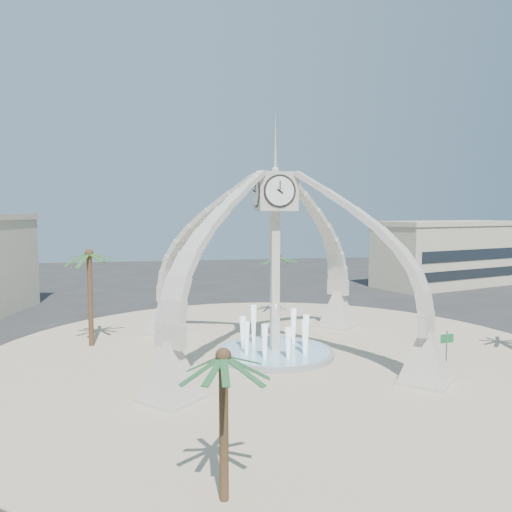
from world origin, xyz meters
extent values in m
plane|color=#282828|center=(0.00, 0.00, 0.00)|extent=(140.00, 140.00, 0.00)
cylinder|color=tan|center=(0.00, 0.00, 0.03)|extent=(40.00, 40.00, 0.06)
cube|color=beige|center=(0.00, 0.00, 4.90)|extent=(0.55, 0.55, 9.80)
cube|color=beige|center=(0.00, 0.00, 11.05)|extent=(2.50, 2.50, 2.50)
cone|color=beige|center=(0.00, 0.00, 14.30)|extent=(0.20, 0.20, 4.00)
cylinder|color=white|center=(0.00, -1.29, 11.05)|extent=(1.84, 0.04, 1.84)
pyramid|color=beige|center=(7.07, 7.07, 1.60)|extent=(3.80, 3.80, 3.20)
pyramid|color=beige|center=(-7.07, 7.07, 1.60)|extent=(3.80, 3.80, 3.20)
pyramid|color=beige|center=(-7.07, -7.07, 1.60)|extent=(3.80, 3.80, 3.20)
pyramid|color=beige|center=(7.07, -7.07, 1.60)|extent=(3.80, 3.80, 3.20)
cylinder|color=#9D9D9F|center=(0.00, 0.00, 0.20)|extent=(8.00, 8.00, 0.40)
cylinder|color=#98CCE3|center=(0.00, 0.00, 0.42)|extent=(7.40, 7.40, 0.04)
cone|color=white|center=(0.00, 0.00, 2.02)|extent=(0.60, 0.60, 3.20)
cube|color=#C0B695|center=(30.00, 28.00, 4.00)|extent=(21.49, 13.79, 8.00)
cube|color=#C0B695|center=(30.00, 28.00, 8.30)|extent=(21.87, 14.17, 0.60)
cylinder|color=brown|center=(-12.52, 4.95, 3.46)|extent=(0.37, 0.37, 6.91)
cylinder|color=brown|center=(3.30, 12.78, 2.87)|extent=(0.33, 0.33, 5.73)
cylinder|color=brown|center=(-5.51, -16.32, 2.55)|extent=(0.32, 0.32, 5.11)
cylinder|color=slate|center=(9.10, -5.89, 1.35)|extent=(0.09, 0.09, 2.70)
cube|color=#196530|center=(9.10, -5.89, 2.27)|extent=(0.92, 0.13, 0.54)
cube|color=white|center=(9.10, -5.89, 2.27)|extent=(0.99, 0.12, 0.62)
camera|label=1|loc=(-7.46, -32.20, 9.66)|focal=35.00mm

